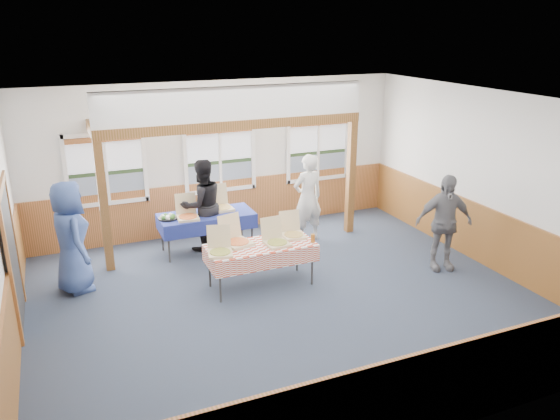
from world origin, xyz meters
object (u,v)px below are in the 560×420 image
(table_right, at_px, (261,248))
(man_blue, at_px, (71,237))
(woman_white, at_px, (308,198))
(person_grey, at_px, (444,223))
(woman_black, at_px, (202,205))
(table_left, at_px, (206,217))

(table_right, height_order, man_blue, man_blue)
(woman_white, height_order, person_grey, woman_white)
(woman_black, xyz_separation_m, man_blue, (-2.46, -0.91, 0.04))
(table_left, bearing_deg, person_grey, -28.64)
(table_right, xyz_separation_m, woman_white, (1.63, 1.59, 0.21))
(woman_white, xyz_separation_m, woman_black, (-2.10, 0.39, -0.00))
(woman_white, bearing_deg, table_left, -14.79)
(woman_black, bearing_deg, woman_white, 158.55)
(man_blue, relative_size, person_grey, 1.07)
(woman_black, height_order, person_grey, woman_black)
(woman_white, distance_m, person_grey, 2.75)
(man_blue, xyz_separation_m, person_grey, (6.22, -1.68, -0.06))
(man_blue, bearing_deg, woman_black, -82.08)
(table_left, relative_size, table_right, 0.96)
(table_left, relative_size, person_grey, 1.07)
(table_right, relative_size, man_blue, 1.04)
(table_left, bearing_deg, man_blue, -156.97)
(table_left, xyz_separation_m, table_right, (0.42, -1.88, -0.00))
(table_left, distance_m, person_grey, 4.47)
(person_grey, bearing_deg, man_blue, -178.83)
(table_right, distance_m, woman_black, 2.05)
(table_left, distance_m, woman_black, 0.24)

